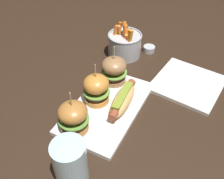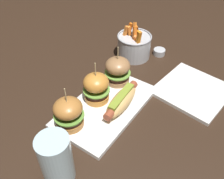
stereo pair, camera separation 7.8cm
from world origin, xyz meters
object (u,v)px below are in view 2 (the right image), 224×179
Objects in this scene: hot_dog at (121,100)px; sauce_ramekin at (160,52)px; fries_bucket at (134,45)px; slider_right at (118,70)px; water_glass at (56,159)px; slider_center at (96,87)px; platter_main at (106,106)px; side_plate at (193,90)px; slider_left at (69,113)px.

hot_dog reaches higher than sauce_ramekin.
fries_bucket is 2.97× the size of sauce_ramekin.
water_glass is (-0.37, -0.08, 0.01)m from slider_right.
slider_center is at bearing 173.57° from sauce_ramekin.
water_glass is at bearing -176.35° from sauce_ramekin.
sauce_ramekin is at bearing -0.19° from platter_main.
water_glass is (-0.55, -0.12, 0.02)m from fries_bucket.
fries_bucket is 0.29m from side_plate.
side_plate is at bearing -125.44° from sauce_ramekin.
platter_main is 0.26m from water_glass.
slider_right is 0.63× the size of side_plate.
slider_left is at bearing 179.06° from slider_right.
slider_center is at bearing 0.02° from slider_left.
slider_right is at bearing -2.03° from slider_center.
slider_left is 0.49m from sauce_ramekin.
fries_bucket is at bearing 129.73° from sauce_ramekin.
slider_right reaches higher than platter_main.
slider_right is 0.99× the size of water_glass.
side_plate is (-0.07, -0.28, -0.04)m from fries_bucket.
water_glass reaches higher than hot_dog.
hot_dog is at bearing -0.18° from water_glass.
water_glass is at bearing -168.33° from slider_right.
hot_dog is 0.17m from slider_left.
slider_left is at bearing 31.66° from water_glass.
hot_dog is at bearing 142.97° from side_plate.
side_plate is (0.22, -0.24, -0.06)m from slider_center.
hot_dog is at bearing -156.16° from fries_bucket.
hot_dog is 0.30m from fries_bucket.
side_plate is at bearing -104.38° from fries_bucket.
slider_left reaches higher than water_glass.
platter_main is at bearing -18.00° from slider_left.
side_plate is (0.11, -0.23, -0.05)m from slider_right.
platter_main is at bearing -164.96° from fries_bucket.
side_plate is at bearing -17.96° from water_glass.
slider_left is 0.13m from slider_center.
sauce_ramekin is at bearing -6.43° from slider_center.
side_plate is (0.20, -0.15, -0.03)m from hot_dog.
water_glass is (-0.25, -0.04, 0.06)m from platter_main.
slider_right reaches higher than water_glass.
slider_left is at bearing 162.00° from platter_main.
slider_right is 0.26m from sauce_ramekin.
sauce_ramekin is (0.07, -0.08, -0.04)m from fries_bucket.
platter_main is 0.14m from slider_left.
water_glass is at bearing 179.82° from hot_dog.
slider_center is 0.33m from side_plate.
fries_bucket and water_glass have the same top height.
fries_bucket reaches higher than platter_main.
hot_dog is 3.74× the size of sauce_ramekin.
sauce_ramekin is 0.62m from water_glass.
slider_right is (0.11, -0.00, -0.00)m from slider_center.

